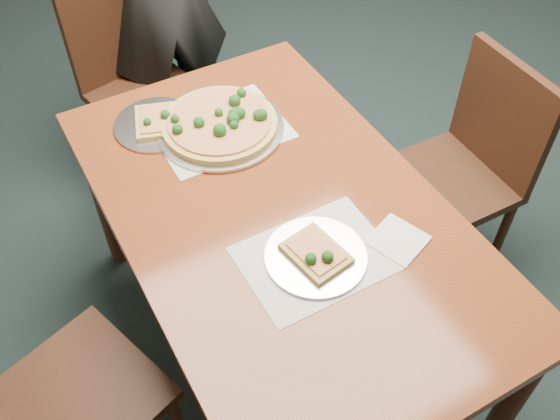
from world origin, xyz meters
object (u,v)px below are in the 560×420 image
chair_right (467,163)px  slice_plate_far (156,123)px  chair_far (135,77)px  slice_plate_near (316,255)px  dining_table (280,230)px  pizza_pan (221,124)px  chair_left (47,408)px

chair_right → slice_plate_far: (-0.99, 0.48, 0.25)m
chair_far → slice_plate_near: bearing=-99.9°
dining_table → pizza_pan: (0.01, 0.41, 0.12)m
chair_far → chair_left: size_ratio=1.00×
chair_far → slice_plate_near: chair_far is taller
chair_right → slice_plate_far: chair_right is taller
dining_table → chair_right: (0.81, 0.05, -0.14)m
chair_left → slice_plate_near: size_ratio=3.25×
chair_far → chair_right: 1.40m
chair_left → slice_plate_near: chair_left is taller
pizza_pan → slice_plate_near: pizza_pan is taller
pizza_pan → slice_plate_near: size_ratio=1.50×
chair_far → pizza_pan: chair_far is taller
slice_plate_near → slice_plate_far: (-0.17, 0.73, -0.00)m
chair_left → pizza_pan: (0.79, 0.54, 0.26)m
pizza_pan → slice_plate_far: size_ratio=1.50×
dining_table → slice_plate_near: bearing=-90.5°
slice_plate_near → chair_far: bearing=92.4°
slice_plate_near → dining_table: bearing=89.5°
slice_plate_near → chair_right: bearing=17.1°
chair_left → pizza_pan: bearing=-74.3°
pizza_pan → slice_plate_near: (-0.01, -0.61, -0.01)m
dining_table → slice_plate_far: 0.57m
chair_right → slice_plate_near: (-0.82, -0.25, 0.25)m
chair_far → chair_right: bearing=-63.8°
chair_left → slice_plate_near: (0.78, -0.07, 0.25)m
chair_left → slice_plate_far: chair_left is taller
chair_left → pizza_pan: size_ratio=2.16×
chair_far → slice_plate_far: 0.67m
chair_far → slice_plate_far: size_ratio=3.25×
dining_table → chair_far: 1.16m
dining_table → pizza_pan: size_ratio=3.57×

